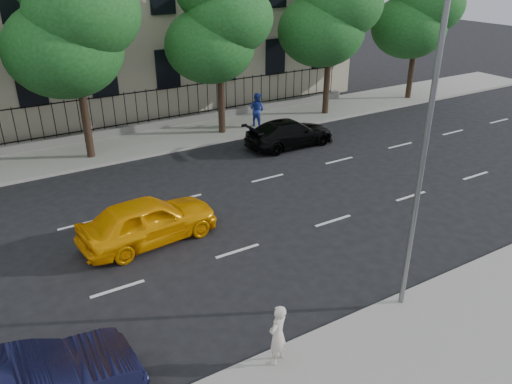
# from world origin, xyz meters

# --- Properties ---
(ground) EXTENTS (120.00, 120.00, 0.00)m
(ground) POSITION_xyz_m (0.00, 0.00, 0.00)
(ground) COLOR black
(ground) RESTS_ON ground
(near_sidewalk) EXTENTS (60.00, 4.00, 0.15)m
(near_sidewalk) POSITION_xyz_m (0.00, -4.00, 0.07)
(near_sidewalk) COLOR gray
(near_sidewalk) RESTS_ON ground
(far_sidewalk) EXTENTS (60.00, 4.00, 0.15)m
(far_sidewalk) POSITION_xyz_m (0.00, 14.00, 0.07)
(far_sidewalk) COLOR gray
(far_sidewalk) RESTS_ON ground
(lane_markings) EXTENTS (49.60, 4.62, 0.01)m
(lane_markings) POSITION_xyz_m (0.00, 4.75, 0.01)
(lane_markings) COLOR silver
(lane_markings) RESTS_ON ground
(iron_fence) EXTENTS (30.00, 0.50, 2.20)m
(iron_fence) POSITION_xyz_m (0.00, 15.70, 0.65)
(iron_fence) COLOR slate
(iron_fence) RESTS_ON far_sidewalk
(street_light) EXTENTS (0.25, 3.32, 8.05)m
(street_light) POSITION_xyz_m (2.50, -1.77, 5.15)
(street_light) COLOR slate
(street_light) RESTS_ON near_sidewalk
(tree_c) EXTENTS (5.89, 5.50, 9.80)m
(tree_c) POSITION_xyz_m (-1.96, 13.36, 6.41)
(tree_c) COLOR #382619
(tree_c) RESTS_ON far_sidewalk
(tree_d) EXTENTS (5.34, 4.94, 8.84)m
(tree_d) POSITION_xyz_m (5.04, 13.36, 5.84)
(tree_d) COLOR #382619
(tree_d) RESTS_ON far_sidewalk
(tree_e) EXTENTS (5.71, 5.31, 9.46)m
(tree_e) POSITION_xyz_m (12.04, 13.36, 6.20)
(tree_e) COLOR #382619
(tree_e) RESTS_ON far_sidewalk
(tree_f) EXTENTS (5.52, 5.12, 9.01)m
(tree_f) POSITION_xyz_m (19.04, 13.36, 5.88)
(tree_f) COLOR #382619
(tree_f) RESTS_ON far_sidewalk
(yellow_taxi) EXTENTS (4.82, 2.32, 1.59)m
(yellow_taxi) POSITION_xyz_m (-2.23, 4.61, 0.79)
(yellow_taxi) COLOR #FFA707
(yellow_taxi) RESTS_ON ground
(black_sedan) EXTENTS (4.71, 1.92, 1.37)m
(black_sedan) POSITION_xyz_m (7.11, 9.86, 0.68)
(black_sedan) COLOR black
(black_sedan) RESTS_ON ground
(woman_near) EXTENTS (0.68, 0.59, 1.58)m
(woman_near) POSITION_xyz_m (-1.65, -2.40, 0.94)
(woman_near) COLOR beige
(woman_near) RESTS_ON near_sidewalk
(pedestrian_far) EXTENTS (1.02, 1.12, 1.86)m
(pedestrian_far) POSITION_xyz_m (7.16, 13.15, 1.08)
(pedestrian_far) COLOR navy
(pedestrian_far) RESTS_ON far_sidewalk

